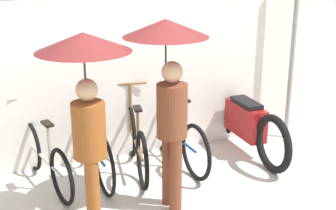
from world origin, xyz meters
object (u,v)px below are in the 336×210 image
object	(u,v)px
parked_bicycle_0	(45,158)
motorcycle	(245,122)
parked_bicycle_2	(136,143)
parked_bicycle_3	(177,136)
parked_bicycle_1	(91,147)
pedestrian_center	(168,69)
pedestrian_leading	(86,83)

from	to	relation	value
parked_bicycle_0	motorcycle	xyz separation A→B (m)	(2.72, 0.01, 0.08)
parked_bicycle_0	parked_bicycle_2	bearing A→B (deg)	-102.90
parked_bicycle_3	parked_bicycle_1	bearing A→B (deg)	83.60
parked_bicycle_2	pedestrian_center	xyz separation A→B (m)	(0.06, -0.93, 1.17)
pedestrian_leading	motorcycle	world-z (taller)	pedestrian_leading
parked_bicycle_0	pedestrian_center	distance (m)	1.93
parked_bicycle_3	parked_bicycle_2	bearing A→B (deg)	87.31
parked_bicycle_1	motorcycle	world-z (taller)	parked_bicycle_1
parked_bicycle_0	pedestrian_leading	xyz separation A→B (m)	(0.32, -1.06, 1.16)
pedestrian_leading	pedestrian_center	bearing A→B (deg)	15.08
parked_bicycle_1	parked_bicycle_3	distance (m)	1.12
parked_bicycle_2	motorcycle	size ratio (longest dim) A/B	0.76
parked_bicycle_1	parked_bicycle_3	xyz separation A→B (m)	(1.12, -0.05, -0.01)
parked_bicycle_3	pedestrian_leading	size ratio (longest dim) A/B	0.87
parked_bicycle_2	motorcycle	bearing A→B (deg)	-79.48
parked_bicycle_2	parked_bicycle_3	size ratio (longest dim) A/B	0.95
pedestrian_center	motorcycle	distance (m)	2.12
parked_bicycle_1	parked_bicycle_3	world-z (taller)	parked_bicycle_1
parked_bicycle_2	motorcycle	distance (m)	1.59
parked_bicycle_0	motorcycle	world-z (taller)	parked_bicycle_0
parked_bicycle_2	motorcycle	world-z (taller)	parked_bicycle_2
parked_bicycle_1	pedestrian_center	world-z (taller)	pedestrian_center
parked_bicycle_0	parked_bicycle_2	distance (m)	1.13
parked_bicycle_0	pedestrian_leading	bearing A→B (deg)	-174.95
parked_bicycle_3	motorcycle	xyz separation A→B (m)	(1.03, 0.01, 0.05)
parked_bicycle_1	parked_bicycle_0	bearing A→B (deg)	90.97
motorcycle	parked_bicycle_3	bearing A→B (deg)	91.65
parked_bicycle_3	pedestrian_center	world-z (taller)	pedestrian_center
pedestrian_leading	motorcycle	distance (m)	2.84
pedestrian_leading	pedestrian_center	xyz separation A→B (m)	(0.87, 0.11, 0.03)
parked_bicycle_2	pedestrian_center	distance (m)	1.50
pedestrian_leading	parked_bicycle_2	bearing A→B (deg)	60.33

